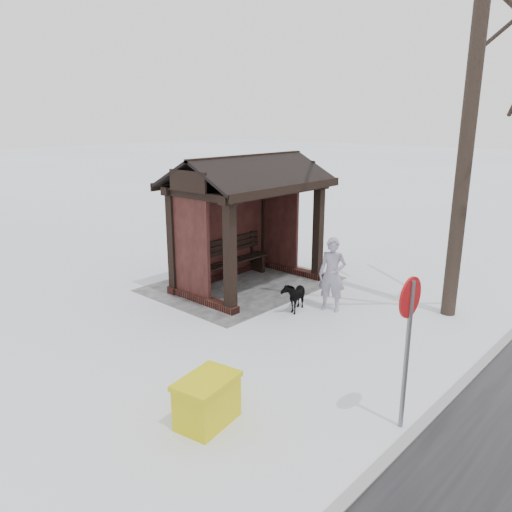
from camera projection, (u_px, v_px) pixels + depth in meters
The scene contains 8 objects.
ground at pixel (249, 286), 11.90m from camera, with size 120.00×120.00×0.00m, color white.
kerb at pixel (488, 358), 8.33m from camera, with size 120.00×0.15×0.06m, color gray.
trampled_patch at pixel (243, 284), 12.03m from camera, with size 4.20×3.20×0.02m, color gray.
bus_shelter at pixel (243, 195), 11.42m from camera, with size 3.60×2.40×3.09m.
pedestrian at pixel (332, 275), 10.23m from camera, with size 0.56×0.37×1.55m, color #948DA5.
dog at pixel (294, 295), 10.36m from camera, with size 0.35×0.77×0.65m, color black.
grit_bin at pixel (207, 400), 6.50m from camera, with size 0.93×0.71×0.65m.
road_sign at pixel (408, 319), 6.12m from camera, with size 0.52×0.09×2.05m.
Camera 1 is at (8.20, 7.73, 3.89)m, focal length 35.00 mm.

